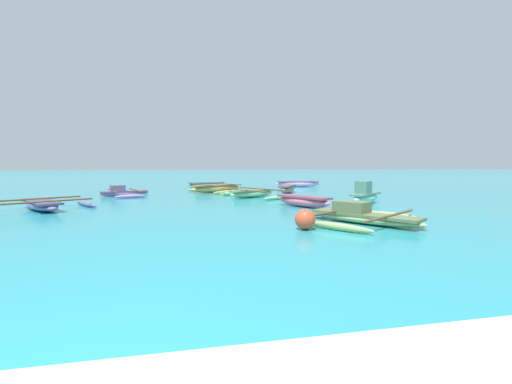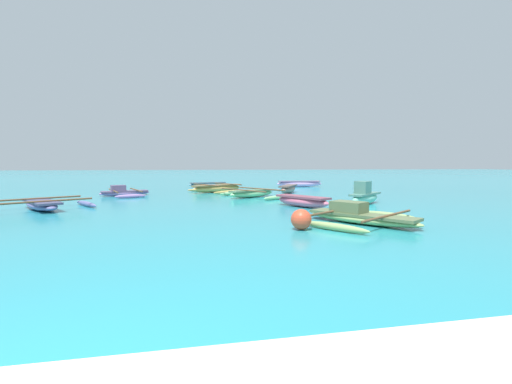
# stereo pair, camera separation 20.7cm
# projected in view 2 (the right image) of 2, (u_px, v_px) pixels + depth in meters

# --- Properties ---
(moored_boat_0) EXTENTS (2.24, 2.03, 1.01)m
(moored_boat_0) POSITION_uv_depth(u_px,v_px,m) (365.00, 196.00, 14.77)
(moored_boat_0) COLOR #7FDDC2
(moored_boat_0) RESTS_ON ground_plane
(moored_boat_1) EXTENTS (4.07, 3.73, 0.41)m
(moored_boat_1) POSITION_uv_depth(u_px,v_px,m) (41.00, 205.00, 12.97)
(moored_boat_1) COLOR slate
(moored_boat_1) RESTS_ON ground_plane
(moored_boat_2) EXTENTS (3.76, 3.45, 0.62)m
(moored_boat_2) POSITION_uv_depth(u_px,v_px,m) (360.00, 216.00, 9.93)
(moored_boat_2) COLOR #96B46C
(moored_boat_2) RESTS_ON ground_plane
(moored_boat_3) EXTENTS (1.83, 2.55, 0.48)m
(moored_boat_3) POSITION_uv_depth(u_px,v_px,m) (288.00, 189.00, 20.59)
(moored_boat_3) COLOR gray
(moored_boat_3) RESTS_ON ground_plane
(moored_boat_4) EXTENTS (1.90, 2.64, 0.44)m
(moored_boat_4) POSITION_uv_depth(u_px,v_px,m) (302.00, 201.00, 13.88)
(moored_boat_4) COLOR #E16886
(moored_boat_4) RESTS_ON ground_plane
(moored_boat_5) EXTENTS (2.70, 3.76, 0.59)m
(moored_boat_5) POSITION_uv_depth(u_px,v_px,m) (124.00, 192.00, 18.91)
(moored_boat_5) COLOR #A677B6
(moored_boat_5) RESTS_ON ground_plane
(moored_boat_6) EXTENTS (3.54, 0.78, 0.48)m
(moored_boat_6) POSITION_uv_depth(u_px,v_px,m) (299.00, 184.00, 26.50)
(moored_boat_6) COLOR #E7A1DE
(moored_boat_6) RESTS_ON ground_plane
(moored_boat_7) EXTENTS (3.29, 3.97, 0.45)m
(moored_boat_7) POSITION_uv_depth(u_px,v_px,m) (252.00, 193.00, 18.00)
(moored_boat_7) COLOR #8ED38F
(moored_boat_7) RESTS_ON ground_plane
(moored_boat_8) EXTENTS (3.03, 1.25, 0.37)m
(moored_boat_8) POSITION_uv_depth(u_px,v_px,m) (208.00, 184.00, 26.43)
(moored_boat_8) COLOR #678BA1
(moored_boat_8) RESTS_ON ground_plane
(moored_boat_9) EXTENTS (3.78, 3.93, 0.52)m
(moored_boat_9) POSITION_uv_depth(u_px,v_px,m) (217.00, 188.00, 21.45)
(moored_boat_9) COLOR tan
(moored_boat_9) RESTS_ON ground_plane
(mooring_buoy_0) EXTENTS (0.54, 0.54, 0.54)m
(mooring_buoy_0) POSITION_uv_depth(u_px,v_px,m) (301.00, 219.00, 8.95)
(mooring_buoy_0) COLOR #E54C2D
(mooring_buoy_0) RESTS_ON ground_plane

